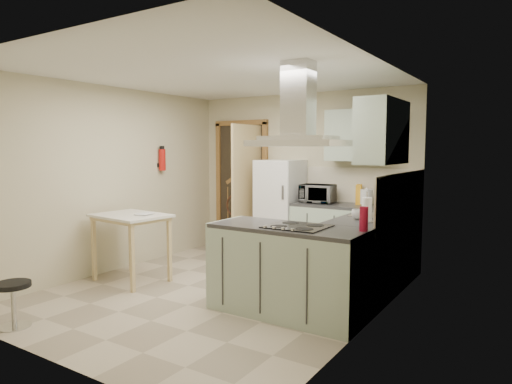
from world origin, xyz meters
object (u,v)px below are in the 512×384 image
Objects in this scene: peninsula at (288,270)px; microwave at (318,194)px; drop_leaf_table at (131,248)px; stool at (14,304)px; bentwood_chair at (230,227)px; extractor_hood at (298,143)px; fridge at (280,210)px.

microwave is (-0.60, 1.96, 0.58)m from peninsula.
microwave is at bearing 56.82° from drop_leaf_table.
stool is (0.22, -1.64, -0.21)m from drop_leaf_table.
drop_leaf_table is at bearing -87.56° from bentwood_chair.
extractor_hood reaches higher than bentwood_chair.
extractor_hood reaches higher than peninsula.
peninsula is at bearing 6.90° from drop_leaf_table.
peninsula is 2.85m from bentwood_chair.
peninsula is 3.30× the size of microwave.
extractor_hood reaches higher than stool.
stool is at bearing -82.75° from bentwood_chair.
bentwood_chair is at bearing 92.71° from drop_leaf_table.
microwave reaches higher than peninsula.
extractor_hood is (1.32, -1.98, 0.97)m from fridge.
stool is at bearing -101.83° from fridge.
extractor_hood is 1.92× the size of microwave.
extractor_hood reaches higher than microwave.
extractor_hood is 3.20m from bentwood_chair.
extractor_hood is at bearing -76.70° from microwave.
stool is (0.12, -3.60, -0.20)m from bentwood_chair.
peninsula is at bearing 180.00° from extractor_hood.
peninsula reaches higher than drop_leaf_table.
peninsula is at bearing -79.34° from microwave.
fridge is 3.48× the size of stool.
bentwood_chair is 1.63m from microwave.
extractor_hood is at bearing 38.92° from stool.
microwave reaches higher than stool.
drop_leaf_table reaches higher than bentwood_chair.
stool is at bearing -139.70° from peninsula.
extractor_hood is 0.99× the size of drop_leaf_table.
microwave is (1.52, 0.05, 0.61)m from bentwood_chair.
drop_leaf_table is at bearing -115.98° from fridge.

